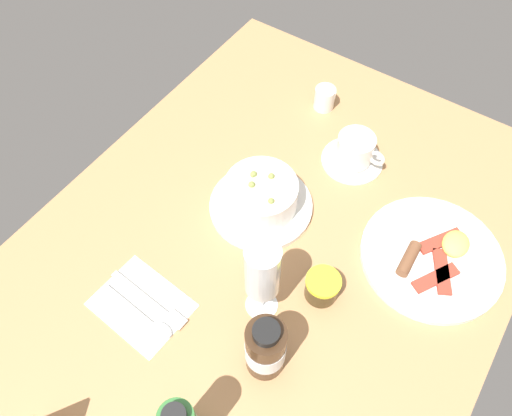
{
  "coord_description": "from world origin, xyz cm",
  "views": [
    {
      "loc": [
        39.8,
        23.49,
        81.19
      ],
      "look_at": [
        -1.85,
        -4.72,
        6.16
      ],
      "focal_mm": 34.75,
      "sensor_mm": 36.0,
      "label": 1
    }
  ],
  "objects_px": {
    "porridge_bowl": "(261,197)",
    "sauce_bottle_brown": "(265,348)",
    "cutlery_setting": "(143,306)",
    "creamer_jug": "(325,98)",
    "breakfast_plate": "(432,256)",
    "coffee_cup": "(355,151)",
    "wine_glass": "(262,273)",
    "jam_jar": "(322,287)"
  },
  "relations": [
    {
      "from": "sauce_bottle_brown",
      "to": "breakfast_plate",
      "type": "distance_m",
      "value": 0.37
    },
    {
      "from": "coffee_cup",
      "to": "breakfast_plate",
      "type": "bearing_deg",
      "value": 61.65
    },
    {
      "from": "creamer_jug",
      "to": "porridge_bowl",
      "type": "bearing_deg",
      "value": 6.55
    },
    {
      "from": "wine_glass",
      "to": "cutlery_setting",
      "type": "bearing_deg",
      "value": -54.96
    },
    {
      "from": "wine_glass",
      "to": "jam_jar",
      "type": "distance_m",
      "value": 0.15
    },
    {
      "from": "porridge_bowl",
      "to": "sauce_bottle_brown",
      "type": "distance_m",
      "value": 0.31
    },
    {
      "from": "creamer_jug",
      "to": "sauce_bottle_brown",
      "type": "relative_size",
      "value": 0.4
    },
    {
      "from": "creamer_jug",
      "to": "coffee_cup",
      "type": "bearing_deg",
      "value": 50.87
    },
    {
      "from": "wine_glass",
      "to": "sauce_bottle_brown",
      "type": "xyz_separation_m",
      "value": [
        0.08,
        0.06,
        -0.06
      ]
    },
    {
      "from": "cutlery_setting",
      "to": "breakfast_plate",
      "type": "height_order",
      "value": "breakfast_plate"
    },
    {
      "from": "cutlery_setting",
      "to": "wine_glass",
      "type": "relative_size",
      "value": 0.89
    },
    {
      "from": "porridge_bowl",
      "to": "sauce_bottle_brown",
      "type": "bearing_deg",
      "value": 35.01
    },
    {
      "from": "cutlery_setting",
      "to": "coffee_cup",
      "type": "bearing_deg",
      "value": 163.36
    },
    {
      "from": "jam_jar",
      "to": "coffee_cup",
      "type": "bearing_deg",
      "value": -162.36
    },
    {
      "from": "porridge_bowl",
      "to": "breakfast_plate",
      "type": "distance_m",
      "value": 0.34
    },
    {
      "from": "coffee_cup",
      "to": "jam_jar",
      "type": "xyz_separation_m",
      "value": [
        0.3,
        0.1,
        -0.01
      ]
    },
    {
      "from": "cutlery_setting",
      "to": "sauce_bottle_brown",
      "type": "height_order",
      "value": "sauce_bottle_brown"
    },
    {
      "from": "porridge_bowl",
      "to": "jam_jar",
      "type": "height_order",
      "value": "porridge_bowl"
    },
    {
      "from": "wine_glass",
      "to": "breakfast_plate",
      "type": "bearing_deg",
      "value": 140.31
    },
    {
      "from": "wine_glass",
      "to": "sauce_bottle_brown",
      "type": "distance_m",
      "value": 0.11
    },
    {
      "from": "porridge_bowl",
      "to": "wine_glass",
      "type": "xyz_separation_m",
      "value": [
        0.17,
        0.12,
        0.09
      ]
    },
    {
      "from": "cutlery_setting",
      "to": "jam_jar",
      "type": "xyz_separation_m",
      "value": [
        -0.2,
        0.24,
        0.02
      ]
    },
    {
      "from": "coffee_cup",
      "to": "sauce_bottle_brown",
      "type": "xyz_separation_m",
      "value": [
        0.45,
        0.08,
        0.03
      ]
    },
    {
      "from": "wine_glass",
      "to": "breakfast_plate",
      "type": "relative_size",
      "value": 0.74
    },
    {
      "from": "cutlery_setting",
      "to": "sauce_bottle_brown",
      "type": "bearing_deg",
      "value": 99.79
    },
    {
      "from": "creamer_jug",
      "to": "jam_jar",
      "type": "xyz_separation_m",
      "value": [
        0.4,
        0.23,
        -0.0
      ]
    },
    {
      "from": "cutlery_setting",
      "to": "breakfast_plate",
      "type": "bearing_deg",
      "value": 134.42
    },
    {
      "from": "porridge_bowl",
      "to": "cutlery_setting",
      "type": "bearing_deg",
      "value": -10.49
    },
    {
      "from": "coffee_cup",
      "to": "jam_jar",
      "type": "distance_m",
      "value": 0.31
    },
    {
      "from": "creamer_jug",
      "to": "jam_jar",
      "type": "relative_size",
      "value": 0.95
    },
    {
      "from": "porridge_bowl",
      "to": "cutlery_setting",
      "type": "relative_size",
      "value": 1.18
    },
    {
      "from": "coffee_cup",
      "to": "creamer_jug",
      "type": "height_order",
      "value": "coffee_cup"
    },
    {
      "from": "porridge_bowl",
      "to": "creamer_jug",
      "type": "bearing_deg",
      "value": -173.45
    },
    {
      "from": "creamer_jug",
      "to": "jam_jar",
      "type": "height_order",
      "value": "creamer_jug"
    },
    {
      "from": "coffee_cup",
      "to": "sauce_bottle_brown",
      "type": "height_order",
      "value": "sauce_bottle_brown"
    },
    {
      "from": "coffee_cup",
      "to": "cutlery_setting",
      "type": "bearing_deg",
      "value": -16.64
    },
    {
      "from": "jam_jar",
      "to": "breakfast_plate",
      "type": "distance_m",
      "value": 0.22
    },
    {
      "from": "sauce_bottle_brown",
      "to": "wine_glass",
      "type": "bearing_deg",
      "value": -143.18
    },
    {
      "from": "sauce_bottle_brown",
      "to": "creamer_jug",
      "type": "bearing_deg",
      "value": -159.45
    },
    {
      "from": "creamer_jug",
      "to": "wine_glass",
      "type": "xyz_separation_m",
      "value": [
        0.48,
        0.15,
        0.1
      ]
    },
    {
      "from": "coffee_cup",
      "to": "jam_jar",
      "type": "bearing_deg",
      "value": 17.64
    },
    {
      "from": "jam_jar",
      "to": "creamer_jug",
      "type": "bearing_deg",
      "value": -150.91
    }
  ]
}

